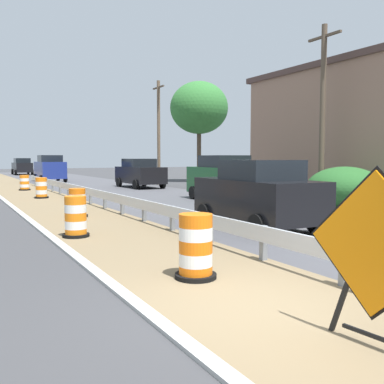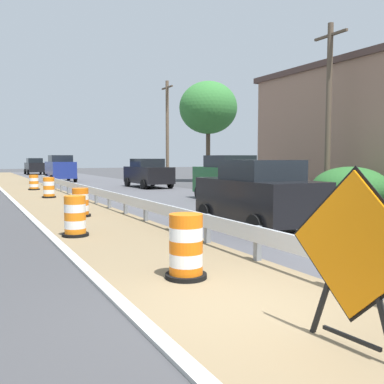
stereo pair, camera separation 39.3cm
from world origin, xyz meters
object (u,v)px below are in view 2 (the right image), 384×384
traffic_barrel_far (49,189)px  car_mid_far_lane (231,178)px  traffic_barrel_farther (34,183)px  traffic_barrel_close (75,218)px  utility_pole_near (329,112)px  warning_sign_diamond (352,252)px  car_lead_near_lane (34,166)px  utility_pole_mid (167,131)px  traffic_barrel_mid (81,204)px  car_lead_far_lane (60,168)px  car_trailing_near_lane (148,173)px  traffic_barrel_nearest (186,249)px  car_trailing_far_lane (258,195)px

traffic_barrel_far → car_mid_far_lane: size_ratio=0.23×
traffic_barrel_farther → car_mid_far_lane: car_mid_far_lane is taller
traffic_barrel_close → utility_pole_near: bearing=12.7°
traffic_barrel_close → warning_sign_diamond: bearing=-82.0°
car_lead_near_lane → utility_pole_mid: (6.26, -25.62, 3.06)m
traffic_barrel_mid → car_lead_near_lane: bearing=84.7°
car_lead_far_lane → traffic_barrel_mid: bearing=171.9°
warning_sign_diamond → car_mid_far_lane: car_mid_far_lane is taller
car_mid_far_lane → car_trailing_near_lane: bearing=-177.7°
traffic_barrel_nearest → traffic_barrel_farther: (0.46, 22.43, -0.07)m
car_trailing_far_lane → car_trailing_near_lane: bearing=-9.9°
warning_sign_diamond → car_lead_near_lane: 52.51m
traffic_barrel_mid → traffic_barrel_farther: bearing=88.9°
warning_sign_diamond → traffic_barrel_close: (-1.13, 8.11, -0.58)m
traffic_barrel_far → traffic_barrel_close: bearing=-95.9°
car_lead_far_lane → traffic_barrel_nearest: bearing=174.0°
car_trailing_near_lane → car_trailing_far_lane: bearing=-13.7°
car_mid_far_lane → traffic_barrel_close: bearing=-53.4°
traffic_barrel_mid → car_trailing_near_lane: (7.57, 12.69, 0.55)m
car_trailing_far_lane → utility_pole_mid: size_ratio=0.53×
traffic_barrel_far → car_lead_far_lane: (3.40, 15.17, 0.65)m
traffic_barrel_far → car_lead_far_lane: 15.56m
warning_sign_diamond → car_mid_far_lane: 15.84m
traffic_barrel_close → car_lead_near_lane: 44.54m
traffic_barrel_nearest → car_trailing_far_lane: car_trailing_far_lane is taller
traffic_barrel_nearest → car_lead_far_lane: car_lead_far_lane is taller
traffic_barrel_mid → utility_pole_mid: utility_pole_mid is taller
car_trailing_near_lane → car_lead_far_lane: 11.07m
traffic_barrel_mid → traffic_barrel_far: traffic_barrel_far is taller
traffic_barrel_close → traffic_barrel_farther: traffic_barrel_close is taller
car_trailing_near_lane → utility_pole_near: utility_pole_near is taller
traffic_barrel_far → utility_pole_mid: 12.65m
traffic_barrel_mid → utility_pole_near: bearing=-6.3°
traffic_barrel_close → traffic_barrel_mid: size_ratio=1.07×
traffic_barrel_nearest → car_lead_far_lane: bearing=83.1°
car_trailing_near_lane → car_mid_far_lane: (0.01, -10.52, 0.09)m
warning_sign_diamond → traffic_barrel_nearest: size_ratio=1.79×
traffic_barrel_farther → warning_sign_diamond: bearing=-90.3°
traffic_barrel_mid → traffic_barrel_nearest: bearing=-91.3°
traffic_barrel_mid → utility_pole_near: 11.04m
traffic_barrel_mid → warning_sign_diamond: bearing=-89.3°
car_trailing_near_lane → traffic_barrel_nearest: bearing=-22.1°
traffic_barrel_close → car_trailing_far_lane: size_ratio=0.26×
traffic_barrel_mid → utility_pole_mid: bearing=56.1°
car_lead_near_lane → traffic_barrel_nearest: bearing=175.5°
traffic_barrel_far → traffic_barrel_farther: size_ratio=1.10×
car_trailing_near_lane → utility_pole_mid: utility_pole_mid is taller
traffic_barrel_farther → utility_pole_near: 18.46m
warning_sign_diamond → car_lead_far_lane: bearing=-101.5°
utility_pole_near → car_lead_near_lane: bearing=99.0°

